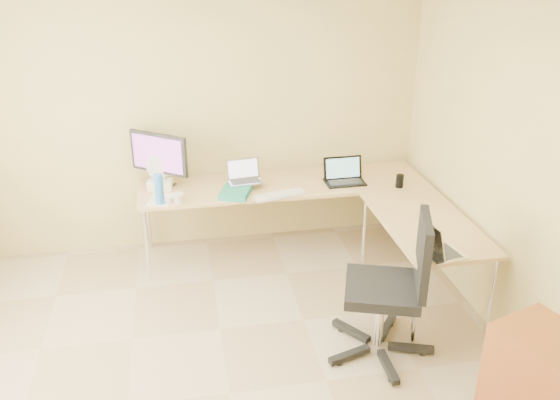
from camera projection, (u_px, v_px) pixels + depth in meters
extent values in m
plane|color=tan|center=(230.00, 393.00, 3.94)|extent=(4.50, 4.50, 0.00)
plane|color=tan|center=(199.00, 115.00, 5.42)|extent=(4.50, 0.00, 4.50)
plane|color=tan|center=(548.00, 194.00, 3.75)|extent=(0.00, 4.50, 4.50)
cube|color=tan|center=(284.00, 218.00, 5.57)|extent=(2.65, 0.70, 0.73)
cube|color=tan|center=(422.00, 260.00, 4.84)|extent=(0.70, 1.30, 0.73)
cube|color=black|center=(159.00, 160.00, 5.24)|extent=(0.59, 0.51, 0.51)
cube|color=#1C765D|center=(236.00, 192.00, 5.16)|extent=(0.34, 0.39, 0.05)
cube|color=#B4B6C6|center=(245.00, 172.00, 5.25)|extent=(0.33, 0.27, 0.20)
cube|color=black|center=(345.00, 171.00, 5.36)|extent=(0.37, 0.27, 0.23)
cube|color=silver|center=(280.00, 195.00, 5.13)|extent=(0.48, 0.24, 0.02)
ellipsoid|color=silver|center=(292.00, 190.00, 5.21)|extent=(0.10, 0.08, 0.03)
imported|color=silver|center=(178.00, 198.00, 4.97)|extent=(0.10, 0.10, 0.09)
cylinder|color=silver|center=(234.00, 185.00, 5.33)|extent=(0.17, 0.17, 0.03)
cylinder|color=blue|center=(159.00, 189.00, 4.93)|extent=(0.10, 0.10, 0.27)
cube|color=white|center=(160.00, 200.00, 5.06)|extent=(0.25, 0.31, 0.01)
cube|color=silver|center=(160.00, 184.00, 5.29)|extent=(0.24, 0.19, 0.08)
cylinder|color=white|center=(159.00, 171.00, 5.30)|extent=(0.26, 0.26, 0.28)
cylinder|color=black|center=(400.00, 181.00, 5.30)|extent=(0.08, 0.08, 0.12)
cube|color=silver|center=(444.00, 241.00, 4.15)|extent=(0.37, 0.31, 0.22)
cube|color=black|center=(382.00, 293.00, 4.15)|extent=(0.85, 0.85, 1.12)
cube|color=#A16C28|center=(541.00, 390.00, 3.46)|extent=(0.60, 0.67, 0.76)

